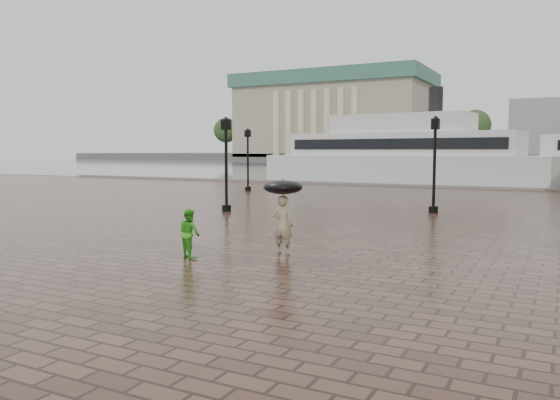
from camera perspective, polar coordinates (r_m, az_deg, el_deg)
name	(u,v)px	position (r m, az deg, el deg)	size (l,w,h in m)	color
ground	(209,259)	(14.98, -7.39, -6.10)	(300.00, 300.00, 0.00)	#382119
harbour_water	(512,167)	(104.39, 23.04, 3.17)	(240.00, 240.00, 0.00)	#4D595E
quay_edge	(444,188)	(44.91, 16.75, 1.24)	(80.00, 0.60, 0.30)	slate
far_shore	(533,157)	(172.23, 24.91, 4.07)	(300.00, 60.00, 2.00)	#4C4C47
museum	(334,114)	(169.35, 5.66, 8.88)	(57.00, 32.50, 26.00)	gray
far_trees	(529,124)	(150.39, 24.61, 7.20)	(188.00, 8.00, 13.50)	#2D2119
street_lamps	(367,161)	(31.15, 9.03, 4.03)	(21.44, 14.44, 4.40)	black
adult_pedestrian	(283,225)	(15.36, 0.31, -2.60)	(0.61, 0.40, 1.68)	gray
child_pedestrian	(189,233)	(15.09, -9.45, -3.46)	(0.65, 0.51, 1.34)	green
ferry_near	(401,155)	(51.33, 12.55, 4.64)	(26.31, 8.94, 8.46)	silver
umbrella	(283,187)	(15.26, 0.32, 1.34)	(1.10, 1.10, 1.14)	black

